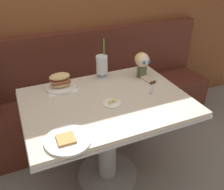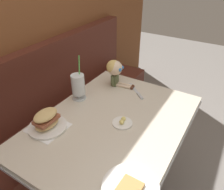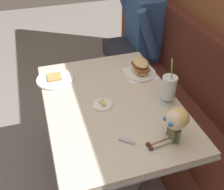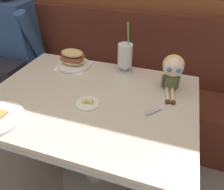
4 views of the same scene
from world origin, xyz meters
name	(u,v)px [view 4 (image 4 of 4)]	position (x,y,z in m)	size (l,w,h in m)	color
booth_bench	(121,95)	(0.00, 0.81, 0.33)	(2.60, 0.48, 1.00)	#512319
diner_table	(92,124)	(0.00, 0.18, 0.54)	(1.11, 0.81, 0.74)	beige
milkshake_glass	(125,57)	(0.10, 0.51, 0.84)	(0.10, 0.10, 0.32)	silver
sandwich_plate	(73,60)	(-0.24, 0.47, 0.79)	(0.22, 0.22, 0.12)	white
butter_saucer	(88,103)	(0.01, 0.12, 0.75)	(0.12, 0.12, 0.04)	white
butter_knife	(158,110)	(0.36, 0.18, 0.74)	(0.17, 0.19, 0.01)	silver
seated_doll	(173,68)	(0.39, 0.39, 0.87)	(0.13, 0.22, 0.20)	#5B6642
diner_patron	(12,38)	(-0.99, 0.76, 0.74)	(0.55, 0.48, 0.81)	#2D4C7F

